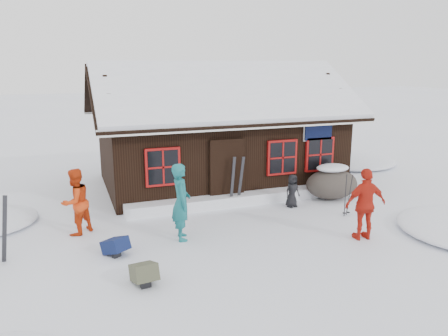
{
  "coord_description": "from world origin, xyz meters",
  "views": [
    {
      "loc": [
        -3.69,
        -9.83,
        4.29
      ],
      "look_at": [
        0.6,
        1.89,
        1.3
      ],
      "focal_mm": 35.0,
      "sensor_mm": 36.0,
      "label": 1
    }
  ],
  "objects": [
    {
      "name": "ground",
      "position": [
        0.0,
        0.0,
        0.0
      ],
      "size": [
        120.0,
        120.0,
        0.0
      ],
      "primitive_type": "plane",
      "color": "white",
      "rests_on": "ground"
    },
    {
      "name": "mountain_hut",
      "position": [
        1.5,
        4.98,
        1.58
      ],
      "size": [
        8.9,
        6.09,
        4.42
      ],
      "color": "black",
      "rests_on": "ground"
    },
    {
      "name": "snow_drift",
      "position": [
        1.5,
        2.25,
        0.17
      ],
      "size": [
        7.6,
        0.6,
        0.35
      ],
      "primitive_type": "cube",
      "color": "white",
      "rests_on": "ground"
    },
    {
      "name": "snow_mounds",
      "position": [
        1.65,
        1.86,
        0.0
      ],
      "size": [
        20.6,
        13.2,
        0.48
      ],
      "color": "white",
      "rests_on": "ground"
    },
    {
      "name": "skier_teal",
      "position": [
        -1.15,
        0.18,
        0.97
      ],
      "size": [
        0.55,
        0.76,
        1.94
      ],
      "primitive_type": "imported",
      "rotation": [
        0.0,
        0.0,
        1.45
      ],
      "color": "#166468",
      "rests_on": "ground"
    },
    {
      "name": "skier_orange_left",
      "position": [
        -3.6,
        1.42,
        0.86
      ],
      "size": [
        1.06,
        1.04,
        1.72
      ],
      "primitive_type": "imported",
      "rotation": [
        0.0,
        0.0,
        3.85
      ],
      "color": "red",
      "rests_on": "ground"
    },
    {
      "name": "skier_orange_right",
      "position": [
        3.12,
        -1.4,
        0.91
      ],
      "size": [
        1.11,
        0.57,
        1.82
      ],
      "primitive_type": "imported",
      "rotation": [
        0.0,
        0.0,
        3.02
      ],
      "color": "red",
      "rests_on": "ground"
    },
    {
      "name": "skier_crouched",
      "position": [
        2.67,
        1.46,
        0.51
      ],
      "size": [
        0.56,
        0.42,
        1.02
      ],
      "primitive_type": "imported",
      "rotation": [
        0.0,
        0.0,
        0.22
      ],
      "color": "black",
      "rests_on": "ground"
    },
    {
      "name": "boulder",
      "position": [
        4.3,
        1.79,
        0.52
      ],
      "size": [
        1.75,
        1.31,
        1.02
      ],
      "color": "#443C36",
      "rests_on": "ground"
    },
    {
      "name": "ski_pair_right",
      "position": [
        1.1,
        2.12,
        0.75
      ],
      "size": [
        0.51,
        0.11,
        1.6
      ],
      "rotation": [
        0.0,
        0.0,
        -0.0
      ],
      "color": "black",
      "rests_on": "ground"
    },
    {
      "name": "ski_poles",
      "position": [
        3.77,
        0.21,
        0.59
      ],
      "size": [
        0.23,
        0.11,
        1.26
      ],
      "color": "black",
      "rests_on": "ground"
    },
    {
      "name": "backpack_blue",
      "position": [
        -2.82,
        -0.22,
        0.15
      ],
      "size": [
        0.66,
        0.71,
        0.31
      ],
      "primitive_type": "cube",
      "rotation": [
        0.0,
        0.0,
        0.56
      ],
      "color": "#101A45",
      "rests_on": "ground"
    },
    {
      "name": "backpack_olive",
      "position": [
        -2.45,
        -1.81,
        0.17
      ],
      "size": [
        0.53,
        0.66,
        0.33
      ],
      "primitive_type": "cube",
      "rotation": [
        0.0,
        0.0,
        0.12
      ],
      "color": "#444632",
      "rests_on": "ground"
    }
  ]
}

